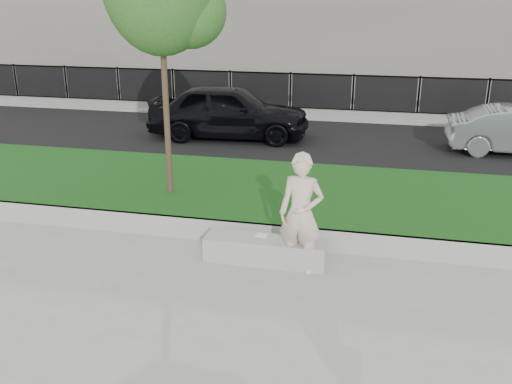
% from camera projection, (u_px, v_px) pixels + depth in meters
% --- Properties ---
extents(ground, '(90.00, 90.00, 0.00)m').
position_uv_depth(ground, '(203.00, 266.00, 9.33)').
color(ground, gray).
rests_on(ground, ground).
extents(grass_bank, '(34.00, 4.00, 0.40)m').
position_uv_depth(grass_bank, '(246.00, 195.00, 12.03)').
color(grass_bank, black).
rests_on(grass_bank, ground).
extents(grass_kerb, '(34.00, 0.08, 0.40)m').
position_uv_depth(grass_kerb, '(220.00, 231.00, 10.22)').
color(grass_kerb, gray).
rests_on(grass_kerb, ground).
extents(street, '(34.00, 7.00, 0.04)m').
position_uv_depth(street, '(290.00, 141.00, 17.15)').
color(street, black).
rests_on(street, ground).
extents(far_pavement, '(34.00, 3.00, 0.12)m').
position_uv_depth(far_pavement, '(310.00, 111.00, 21.28)').
color(far_pavement, gray).
rests_on(far_pavement, ground).
extents(iron_fence, '(32.00, 0.30, 1.50)m').
position_uv_depth(iron_fence, '(307.00, 103.00, 20.20)').
color(iron_fence, slate).
rests_on(iron_fence, far_pavement).
extents(stone_bench, '(2.01, 0.50, 0.41)m').
position_uv_depth(stone_bench, '(265.00, 250.00, 9.43)').
color(stone_bench, gray).
rests_on(stone_bench, ground).
extents(man, '(0.76, 0.55, 1.94)m').
position_uv_depth(man, '(301.00, 214.00, 8.91)').
color(man, beige).
rests_on(man, ground).
extents(book, '(0.21, 0.16, 0.02)m').
position_uv_depth(book, '(262.00, 235.00, 9.48)').
color(book, white).
rests_on(book, stone_bench).
extents(car_dark, '(4.93, 2.27, 1.64)m').
position_uv_depth(car_dark, '(229.00, 111.00, 17.18)').
color(car_dark, black).
rests_on(car_dark, street).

